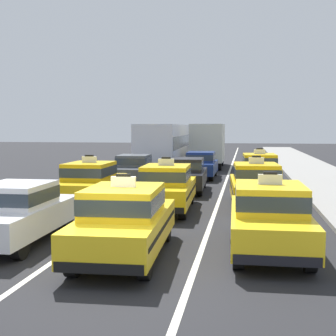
% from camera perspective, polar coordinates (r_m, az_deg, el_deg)
% --- Properties ---
extents(ground_plane, '(160.00, 160.00, 0.00)m').
position_cam_1_polar(ground_plane, '(9.50, -7.04, -13.37)').
color(ground_plane, '#232326').
extents(lane_stripe_left_center, '(0.14, 80.00, 0.01)m').
position_cam_1_polar(lane_stripe_left_center, '(29.09, 1.29, -0.82)').
color(lane_stripe_left_center, silver).
rests_on(lane_stripe_left_center, ground).
extents(lane_stripe_center_right, '(0.14, 80.00, 0.01)m').
position_cam_1_polar(lane_stripe_center_right, '(28.80, 7.60, -0.92)').
color(lane_stripe_center_right, silver).
rests_on(lane_stripe_center_right, ground).
extents(sedan_left_nearest, '(1.84, 4.33, 1.58)m').
position_cam_1_polar(sedan_left_nearest, '(12.43, -18.38, -5.16)').
color(sedan_left_nearest, black).
rests_on(sedan_left_nearest, ground).
extents(taxi_left_second, '(1.86, 4.58, 1.96)m').
position_cam_1_polar(taxi_left_second, '(17.93, -9.75, -1.78)').
color(taxi_left_second, black).
rests_on(taxi_left_second, ground).
extents(sedan_left_third, '(1.89, 4.35, 1.58)m').
position_cam_1_polar(sedan_left_third, '(23.96, -4.28, -0.07)').
color(sedan_left_third, black).
rests_on(sedan_left_third, ground).
extents(bus_left_fourth, '(2.89, 11.28, 3.22)m').
position_cam_1_polar(bus_left_fourth, '(32.58, -0.40, 3.02)').
color(bus_left_fourth, black).
rests_on(bus_left_fourth, ground).
extents(taxi_center_nearest, '(1.99, 4.63, 1.96)m').
position_cam_1_polar(taxi_center_nearest, '(10.56, -5.48, -6.53)').
color(taxi_center_nearest, black).
rests_on(taxi_center_nearest, ground).
extents(taxi_center_second, '(1.97, 4.62, 1.96)m').
position_cam_1_polar(taxi_center_second, '(16.34, -0.19, -2.38)').
color(taxi_center_second, black).
rests_on(taxi_center_second, ground).
extents(sedan_center_third, '(1.91, 4.36, 1.58)m').
position_cam_1_polar(sedan_center_third, '(21.30, 2.31, -0.71)').
color(sedan_center_third, black).
rests_on(sedan_center_third, ground).
extents(sedan_center_fourth, '(1.77, 4.30, 1.58)m').
position_cam_1_polar(sedan_center_fourth, '(26.94, 4.19, 0.50)').
color(sedan_center_fourth, black).
rests_on(sedan_center_fourth, ground).
extents(box_truck_center_fifth, '(2.37, 6.99, 3.27)m').
position_cam_1_polar(box_truck_center_fifth, '(34.34, 5.15, 3.04)').
color(box_truck_center_fifth, black).
rests_on(box_truck_center_fifth, ground).
extents(taxi_right_nearest, '(1.92, 4.60, 1.96)m').
position_cam_1_polar(taxi_right_nearest, '(11.25, 12.62, -5.92)').
color(taxi_right_nearest, black).
rests_on(taxi_right_nearest, ground).
extents(taxi_right_second, '(2.07, 4.66, 1.96)m').
position_cam_1_polar(taxi_right_second, '(17.43, 11.01, -2.00)').
color(taxi_right_second, black).
rests_on(taxi_right_second, ground).
extents(taxi_right_third, '(2.04, 4.65, 1.96)m').
position_cam_1_polar(taxi_right_third, '(23.83, 11.42, -0.12)').
color(taxi_right_third, black).
rests_on(taxi_right_third, ground).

